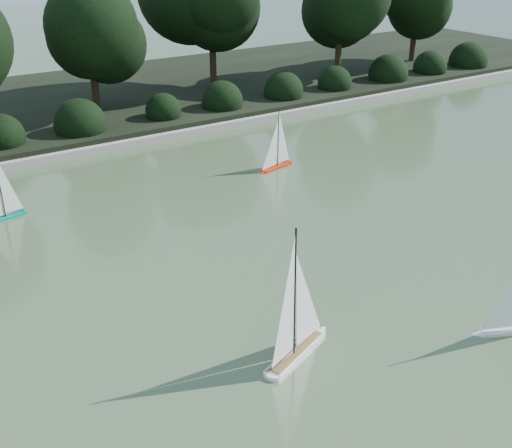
# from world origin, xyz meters

# --- Properties ---
(ground) EXTENTS (80.00, 80.00, 0.00)m
(ground) POSITION_xyz_m (0.00, 0.00, 0.00)
(ground) COLOR #3E5331
(ground) RESTS_ON ground
(pond_coping) EXTENTS (40.00, 0.35, 0.18)m
(pond_coping) POSITION_xyz_m (0.00, 9.00, 0.09)
(pond_coping) COLOR gray
(pond_coping) RESTS_ON ground
(far_bank) EXTENTS (40.00, 8.00, 0.30)m
(far_bank) POSITION_xyz_m (0.00, 13.00, 0.15)
(far_bank) COLOR black
(far_bank) RESTS_ON ground
(tree_line) EXTENTS (26.31, 3.93, 4.39)m
(tree_line) POSITION_xyz_m (1.23, 11.44, 2.64)
(tree_line) COLOR black
(tree_line) RESTS_ON ground
(shrub_hedge) EXTENTS (29.10, 1.10, 1.10)m
(shrub_hedge) POSITION_xyz_m (0.00, 9.90, 0.45)
(shrub_hedge) COLOR black
(shrub_hedge) RESTS_ON ground
(sailboat_white_a) EXTENTS (1.06, 0.63, 1.52)m
(sailboat_white_a) POSITION_xyz_m (1.97, -0.98, 0.24)
(sailboat_white_a) COLOR silver
(sailboat_white_a) RESTS_ON ground
(sailboat_white_b) EXTENTS (1.35, 0.70, 1.89)m
(sailboat_white_b) POSITION_xyz_m (-0.57, 0.21, 0.29)
(sailboat_white_b) COLOR white
(sailboat_white_b) RESTS_ON ground
(sailboat_orange) EXTENTS (1.02, 0.36, 1.39)m
(sailboat_orange) POSITION_xyz_m (2.90, 5.79, 0.22)
(sailboat_orange) COLOR red
(sailboat_orange) RESTS_ON ground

